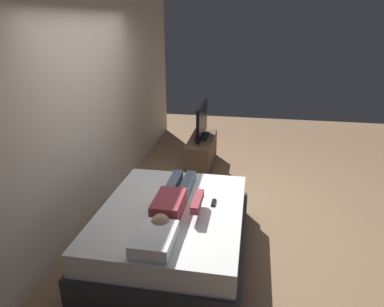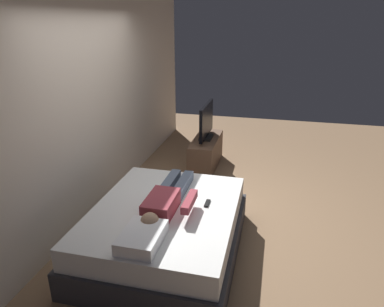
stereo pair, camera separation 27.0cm
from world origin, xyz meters
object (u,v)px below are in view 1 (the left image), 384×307
(pillow, at_px, (155,239))
(person, at_px, (173,200))
(remote, at_px, (214,203))
(bed, at_px, (172,231))
(tv, at_px, (202,122))
(tv_stand, at_px, (202,152))

(pillow, distance_m, person, 0.66)
(pillow, xyz_separation_m, person, (0.66, -0.01, 0.02))
(person, xyz_separation_m, remote, (0.15, -0.40, -0.07))
(bed, relative_size, remote, 12.72)
(person, xyz_separation_m, tv, (2.39, 0.06, 0.16))
(bed, bearing_deg, pillow, 180.00)
(bed, xyz_separation_m, tv, (2.42, 0.05, 0.52))
(person, relative_size, tv, 1.43)
(bed, bearing_deg, person, -25.66)
(person, bearing_deg, tv_stand, 1.54)
(pillow, distance_m, tv_stand, 3.07)
(bed, height_order, person, person)
(pillow, relative_size, remote, 3.20)
(remote, xyz_separation_m, tv_stand, (2.24, 0.47, -0.30))
(bed, relative_size, person, 1.51)
(person, relative_size, tv_stand, 1.15)
(pillow, relative_size, person, 0.38)
(tv, bearing_deg, tv_stand, 0.00)
(bed, distance_m, remote, 0.54)
(tv_stand, bearing_deg, tv, 0.00)
(person, distance_m, tv_stand, 2.42)
(tv_stand, bearing_deg, person, -178.46)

